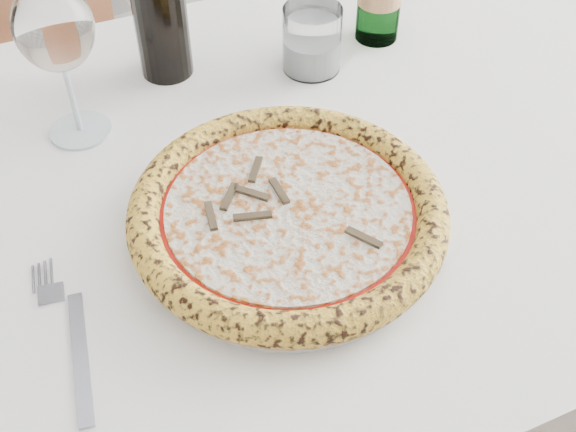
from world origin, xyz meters
The scene contains 7 objects.
dining_table centered at (-0.16, 0.14, 0.66)m, with size 1.43×0.96×0.76m.
chair_far centered at (-0.19, 0.90, 0.53)m, with size 0.47×0.47×0.93m.
plate centered at (-0.16, 0.04, 0.76)m, with size 0.32×0.32×0.02m.
pizza centered at (-0.16, 0.04, 0.78)m, with size 0.34×0.34×0.04m.
fork centered at (-0.41, 0.03, 0.76)m, with size 0.05×0.21×0.00m.
wine_glass centered at (-0.30, 0.31, 0.90)m, with size 0.09×0.09×0.20m.
tumbler centered at (0.02, 0.29, 0.79)m, with size 0.08×0.08×0.09m.
Camera 1 is at (-0.44, -0.41, 1.32)m, focal length 45.00 mm.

